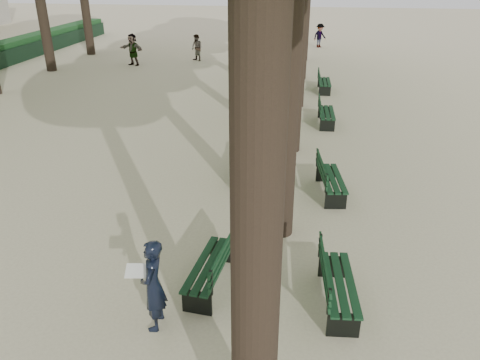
# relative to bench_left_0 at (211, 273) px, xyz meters

# --- Properties ---
(ground) EXTENTS (120.00, 120.00, 0.00)m
(ground) POSITION_rel_bench_left_0_xyz_m (-0.37, -0.94, -0.27)
(ground) COLOR beige
(ground) RESTS_ON ground
(bench_left_0) EXTENTS (0.75, 1.85, 0.92)m
(bench_left_0) POSITION_rel_bench_left_0_xyz_m (0.00, 0.00, 0.00)
(bench_left_0) COLOR black
(bench_left_0) RESTS_ON ground
(bench_left_1) EXTENTS (0.76, 1.85, 0.92)m
(bench_left_1) POSITION_rel_bench_left_0_xyz_m (-0.00, 4.65, 0.00)
(bench_left_1) COLOR black
(bench_left_1) RESTS_ON ground
(bench_left_2) EXTENTS (0.58, 1.80, 0.92)m
(bench_left_2) POSITION_rel_bench_left_0_xyz_m (0.00, 9.96, 0.00)
(bench_left_2) COLOR black
(bench_left_2) RESTS_ON ground
(bench_left_3) EXTENTS (0.67, 1.83, 0.92)m
(bench_left_3) POSITION_rel_bench_left_0_xyz_m (0.00, 14.38, 0.00)
(bench_left_3) COLOR black
(bench_left_3) RESTS_ON ground
(bench_right_0) EXTENTS (0.71, 1.84, 0.92)m
(bench_right_0) POSITION_rel_bench_left_0_xyz_m (2.27, -0.19, 0.00)
(bench_right_0) COLOR black
(bench_right_0) RESTS_ON ground
(bench_right_1) EXTENTS (0.80, 1.86, 0.92)m
(bench_right_1) POSITION_rel_bench_left_0_xyz_m (2.27, 4.09, 0.00)
(bench_right_1) COLOR black
(bench_right_1) RESTS_ON ground
(bench_right_2) EXTENTS (0.63, 1.82, 0.92)m
(bench_right_2) POSITION_rel_bench_left_0_xyz_m (2.27, 9.82, 0.00)
(bench_right_2) COLOR black
(bench_right_2) RESTS_ON ground
(bench_right_3) EXTENTS (0.62, 1.82, 0.92)m
(bench_right_3) POSITION_rel_bench_left_0_xyz_m (2.27, 14.66, 0.00)
(bench_right_3) COLOR black
(bench_right_3) RESTS_ON ground
(man_with_map) EXTENTS (0.61, 0.66, 1.59)m
(man_with_map) POSITION_rel_bench_left_0_xyz_m (-0.67, -1.15, 0.53)
(man_with_map) COLOR black
(man_with_map) RESTS_ON ground
(pedestrian_a) EXTENTS (0.78, 0.68, 1.52)m
(pedestrian_a) POSITION_rel_bench_left_0_xyz_m (-5.14, 20.94, 0.49)
(pedestrian_a) COLOR #262628
(pedestrian_a) RESTS_ON ground
(pedestrian_b) EXTENTS (0.98, 0.90, 1.58)m
(pedestrian_b) POSITION_rel_bench_left_0_xyz_m (2.12, 26.92, 0.52)
(pedestrian_b) COLOR #262628
(pedestrian_b) RESTS_ON ground
(pedestrian_e) EXTENTS (1.64, 0.96, 1.76)m
(pedestrian_e) POSITION_rel_bench_left_0_xyz_m (-8.44, 19.15, 0.61)
(pedestrian_e) COLOR #262628
(pedestrian_e) RESTS_ON ground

